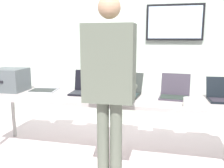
{
  "coord_description": "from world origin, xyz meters",
  "views": [
    {
      "loc": [
        0.67,
        -2.7,
        1.4
      ],
      "look_at": [
        0.01,
        0.2,
        0.84
      ],
      "focal_mm": 39.36,
      "sensor_mm": 36.0,
      "label": 1
    }
  ],
  "objects": [
    {
      "name": "laptop_station_2",
      "position": [
        0.21,
        0.15,
        0.78
      ],
      "size": [
        0.37,
        0.42,
        0.25
      ],
      "color": "#222723",
      "rests_on": "workbench"
    },
    {
      "name": "laptop_station_1",
      "position": [
        -0.31,
        0.12,
        0.79
      ],
      "size": [
        0.34,
        0.34,
        0.27
      ],
      "color": "black",
      "rests_on": "workbench"
    },
    {
      "name": "person",
      "position": [
        0.18,
        -0.62,
        1.06
      ],
      "size": [
        0.44,
        0.59,
        1.75
      ],
      "color": "#626959",
      "rests_on": "ground"
    },
    {
      "name": "back_wall",
      "position": [
        0.02,
        1.13,
        1.27
      ],
      "size": [
        8.0,
        0.11,
        2.53
      ],
      "color": "silver",
      "rests_on": "ground"
    },
    {
      "name": "workbench",
      "position": [
        0.0,
        0.0,
        0.68
      ],
      "size": [
        3.08,
        0.7,
        0.73
      ],
      "color": "#B4A9A5",
      "rests_on": "ground"
    },
    {
      "name": "laptop_station_3",
      "position": [
        0.77,
        0.13,
        0.79
      ],
      "size": [
        0.35,
        0.35,
        0.26
      ],
      "color": "#3C3541",
      "rests_on": "workbench"
    },
    {
      "name": "paper_sheet",
      "position": [
        -0.01,
        -0.17,
        0.73
      ],
      "size": [
        0.27,
        0.34,
        0.0
      ],
      "color": "white",
      "rests_on": "workbench"
    },
    {
      "name": "coffee_mug",
      "position": [
        0.88,
        -0.25,
        0.78
      ],
      "size": [
        0.09,
        0.09,
        0.1
      ],
      "color": "white",
      "rests_on": "workbench"
    },
    {
      "name": "ground",
      "position": [
        0.0,
        0.0,
        -0.02
      ],
      "size": [
        8.0,
        8.0,
        0.04
      ],
      "primitive_type": "cube",
      "color": "silver"
    },
    {
      "name": "equipment_box",
      "position": [
        -1.29,
        0.04,
        0.87
      ],
      "size": [
        0.39,
        0.35,
        0.29
      ],
      "color": "#565E61",
      "rests_on": "workbench"
    },
    {
      "name": "laptop_station_0",
      "position": [
        -0.87,
        0.15,
        0.79
      ],
      "size": [
        0.36,
        0.41,
        0.26
      ],
      "color": "#B1B4BC",
      "rests_on": "workbench"
    },
    {
      "name": "laptop_station_4",
      "position": [
        1.29,
        0.11,
        0.78
      ],
      "size": [
        0.36,
        0.34,
        0.24
      ],
      "color": "black",
      "rests_on": "workbench"
    }
  ]
}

